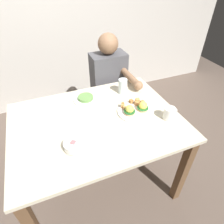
{
  "coord_description": "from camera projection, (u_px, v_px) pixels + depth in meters",
  "views": [
    {
      "loc": [
        -0.29,
        -1.02,
        1.65
      ],
      "look_at": [
        0.12,
        0.0,
        0.78
      ],
      "focal_mm": 31.16,
      "sensor_mm": 36.0,
      "label": 1
    }
  ],
  "objects": [
    {
      "name": "coffee_mug",
      "position": [
        169.0,
        113.0,
        1.38
      ],
      "size": [
        0.11,
        0.08,
        0.09
      ],
      "color": "white",
      "rests_on": "dining_table"
    },
    {
      "name": "fruit_bowl",
      "position": [
        74.0,
        145.0,
        1.17
      ],
      "size": [
        0.12,
        0.12,
        0.06
      ],
      "color": "white",
      "rests_on": "dining_table"
    },
    {
      "name": "water_glass_near",
      "position": [
        123.0,
        87.0,
        1.65
      ],
      "size": [
        0.07,
        0.07,
        0.13
      ],
      "color": "silver",
      "rests_on": "dining_table"
    },
    {
      "name": "eggs_benedict_plate",
      "position": [
        136.0,
        110.0,
        1.45
      ],
      "size": [
        0.27,
        0.27,
        0.09
      ],
      "color": "white",
      "rests_on": "dining_table"
    },
    {
      "name": "side_plate",
      "position": [
        85.0,
        99.0,
        1.58
      ],
      "size": [
        0.2,
        0.2,
        0.04
      ],
      "color": "white",
      "rests_on": "dining_table"
    },
    {
      "name": "dining_table",
      "position": [
        97.0,
        131.0,
        1.46
      ],
      "size": [
        1.2,
        0.9,
        0.74
      ],
      "color": "beige",
      "rests_on": "ground_plane"
    },
    {
      "name": "diner_person",
      "position": [
        110.0,
        83.0,
        1.99
      ],
      "size": [
        0.34,
        0.54,
        1.14
      ],
      "color": "#33333D",
      "rests_on": "ground_plane"
    },
    {
      "name": "ground_plane",
      "position": [
        100.0,
        179.0,
        1.85
      ],
      "size": [
        6.0,
        6.0,
        0.0
      ],
      "primitive_type": "plane",
      "color": "brown"
    },
    {
      "name": "fork",
      "position": [
        104.0,
        133.0,
        1.29
      ],
      "size": [
        0.14,
        0.1,
        0.0
      ],
      "color": "silver",
      "rests_on": "dining_table"
    }
  ]
}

